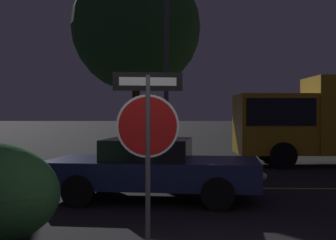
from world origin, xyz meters
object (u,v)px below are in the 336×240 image
stop_sign (148,127)px  tree_1 (136,27)px  delivery_truck (332,118)px  passing_car_2 (153,168)px  street_lamp (166,26)px

stop_sign → tree_1: (-1.45, 14.00, 3.82)m
delivery_truck → tree_1: bearing=60.2°
stop_sign → tree_1: bearing=86.8°
passing_car_2 → tree_1: 11.36m
passing_car_2 → tree_1: size_ratio=0.54×
tree_1 → passing_car_2: bearing=-82.8°
stop_sign → delivery_truck: bearing=52.8°
delivery_truck → tree_1: size_ratio=0.81×
stop_sign → passing_car_2: size_ratio=0.51×
delivery_truck → street_lamp: (-5.62, 0.07, 3.16)m
stop_sign → tree_1: 14.58m
tree_1 → delivery_truck: bearing=-27.5°
street_lamp → tree_1: bearing=111.0°
delivery_truck → street_lamp: bearing=87.0°
delivery_truck → tree_1: (-6.98, 3.63, 3.78)m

